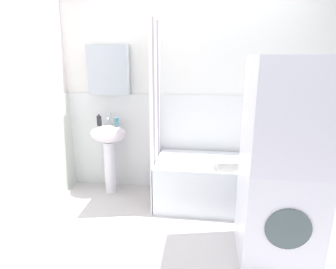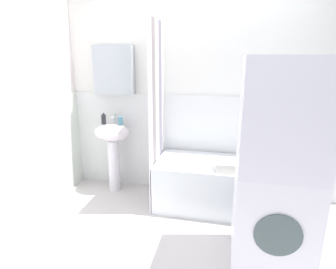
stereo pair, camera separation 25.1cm
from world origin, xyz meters
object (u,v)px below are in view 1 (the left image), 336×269
Objects in this scene: sink at (109,144)px; body_wash_bottle at (278,147)px; soap_dispenser at (99,121)px; toothbrush_cup at (117,122)px; washer_dryer_stack at (283,165)px; bathtub at (222,183)px; lotion_bottle at (256,148)px; towel_folded at (228,164)px; conditioner_bottle at (269,148)px.

sink reaches higher than body_wash_bottle.
soap_dispenser reaches higher than sink.
toothbrush_cup is 1.91m from washer_dryer_stack.
bathtub is at bearing -156.55° from body_wash_bottle.
sink is at bearing 151.37° from washer_dryer_stack.
soap_dispenser is at bearing -173.45° from toothbrush_cup.
toothbrush_cup is 0.56× the size of lotion_bottle.
soap_dispenser is 1.86m from lotion_bottle.
washer_dryer_stack is at bearing -102.47° from body_wash_bottle.
washer_dryer_stack reaches higher than toothbrush_cup.
lotion_bottle is 0.58m from towel_folded.
sink is 1.40m from bathtub.
conditioner_bottle is (1.77, 0.10, -0.29)m from toothbrush_cup.
conditioner_bottle is (1.97, 0.12, -0.30)m from soap_dispenser.
toothbrush_cup reaches higher than sink.
washer_dryer_stack reaches higher than bathtub.
sink is 2.00m from washer_dryer_stack.
soap_dispenser is at bearing -176.44° from conditioner_bottle.
toothbrush_cup is 0.53× the size of conditioner_bottle.
conditioner_bottle is (1.88, 0.12, -0.01)m from sink.
conditioner_bottle is 1.06× the size of lotion_bottle.
conditioner_bottle is 0.67m from towel_folded.
towel_folded is (1.28, -0.36, -0.33)m from toothbrush_cup.
body_wash_bottle is at bearing 3.60° from soap_dispenser.
sink is at bearing -167.13° from toothbrush_cup.
toothbrush_cup is 0.39× the size of towel_folded.
lotion_bottle is at bearing 4.11° from soap_dispenser.
body_wash_bottle is at bearing 3.80° from sink.
washer_dryer_stack is (0.36, -0.62, 0.26)m from towel_folded.
washer_dryer_stack is (0.39, -0.81, 0.57)m from bathtub.
soap_dispenser reaches higher than lotion_bottle.
body_wash_bottle is 0.76m from towel_folded.
toothbrush_cup is at bearing 12.87° from sink.
lotion_bottle is 0.10× the size of washer_dryer_stack.
washer_dryer_stack is at bearing -63.94° from bathtub.
lotion_bottle is 1.11m from washer_dryer_stack.
toothbrush_cup is (0.11, 0.02, 0.28)m from sink.
washer_dryer_stack is (-0.13, -1.07, 0.22)m from conditioner_bottle.
toothbrush_cup is at bearing 6.55° from soap_dispenser.
toothbrush_cup is at bearing 172.31° from bathtub.
towel_folded is at bearing -142.11° from body_wash_bottle.
bathtub is 8.44× the size of lotion_bottle.
conditioner_bottle is 0.11× the size of washer_dryer_stack.
lotion_bottle is at bearing 179.82° from body_wash_bottle.
bathtub is at bearing -5.69° from soap_dispenser.
washer_dryer_stack is (0.01, -1.08, 0.22)m from lotion_bottle.
soap_dispenser reaches higher than conditioner_bottle.
toothbrush_cup is 1.66m from lotion_bottle.
soap_dispenser is 2.07m from washer_dryer_stack.
bathtub is (1.45, -0.14, -0.65)m from soap_dispenser.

